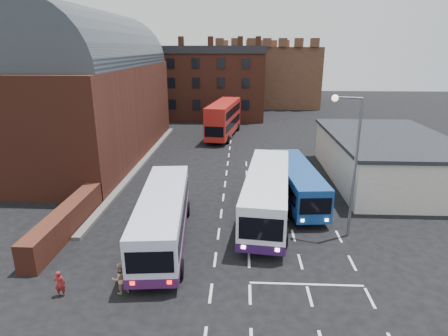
{
  "coord_description": "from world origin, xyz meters",
  "views": [
    {
      "loc": [
        1.46,
        -20.13,
        11.97
      ],
      "look_at": [
        0.0,
        10.0,
        2.2
      ],
      "focal_mm": 30.0,
      "sensor_mm": 36.0,
      "label": 1
    }
  ],
  "objects_px": {
    "street_lamp": "(351,155)",
    "bus_white_outbound": "(163,214)",
    "bus_red_double": "(224,119)",
    "bus_blue": "(297,181)",
    "pedestrian_red": "(60,284)",
    "pedestrian_beige": "(120,278)",
    "bus_white_inbound": "(267,191)"
  },
  "relations": [
    {
      "from": "street_lamp",
      "to": "bus_white_outbound",
      "type": "bearing_deg",
      "value": -173.68
    },
    {
      "from": "bus_white_outbound",
      "to": "bus_red_double",
      "type": "relative_size",
      "value": 0.98
    },
    {
      "from": "bus_blue",
      "to": "street_lamp",
      "type": "height_order",
      "value": "street_lamp"
    },
    {
      "from": "street_lamp",
      "to": "pedestrian_red",
      "type": "distance_m",
      "value": 18.05
    },
    {
      "from": "bus_red_double",
      "to": "pedestrian_red",
      "type": "xyz_separation_m",
      "value": [
        -6.47,
        -35.65,
        -1.83
      ]
    },
    {
      "from": "bus_red_double",
      "to": "street_lamp",
      "type": "height_order",
      "value": "street_lamp"
    },
    {
      "from": "pedestrian_red",
      "to": "bus_white_outbound",
      "type": "bearing_deg",
      "value": -134.51
    },
    {
      "from": "bus_blue",
      "to": "pedestrian_beige",
      "type": "relative_size",
      "value": 6.26
    },
    {
      "from": "bus_white_inbound",
      "to": "bus_red_double",
      "type": "relative_size",
      "value": 1.05
    },
    {
      "from": "bus_white_inbound",
      "to": "bus_red_double",
      "type": "xyz_separation_m",
      "value": [
        -4.41,
        25.89,
        0.51
      ]
    },
    {
      "from": "bus_white_outbound",
      "to": "pedestrian_beige",
      "type": "distance_m",
      "value": 5.71
    },
    {
      "from": "bus_white_outbound",
      "to": "bus_white_inbound",
      "type": "height_order",
      "value": "bus_white_inbound"
    },
    {
      "from": "pedestrian_red",
      "to": "street_lamp",
      "type": "bearing_deg",
      "value": -165.48
    },
    {
      "from": "bus_white_inbound",
      "to": "pedestrian_beige",
      "type": "distance_m",
      "value": 12.33
    },
    {
      "from": "bus_red_double",
      "to": "pedestrian_beige",
      "type": "distance_m",
      "value": 35.49
    },
    {
      "from": "bus_blue",
      "to": "street_lamp",
      "type": "distance_m",
      "value": 7.31
    },
    {
      "from": "bus_red_double",
      "to": "street_lamp",
      "type": "distance_m",
      "value": 30.11
    },
    {
      "from": "street_lamp",
      "to": "pedestrian_red",
      "type": "relative_size",
      "value": 6.49
    },
    {
      "from": "bus_red_double",
      "to": "pedestrian_red",
      "type": "bearing_deg",
      "value": 88.44
    },
    {
      "from": "bus_red_double",
      "to": "street_lamp",
      "type": "xyz_separation_m",
      "value": [
        9.35,
        -28.46,
        3.03
      ]
    },
    {
      "from": "bus_white_inbound",
      "to": "pedestrian_red",
      "type": "distance_m",
      "value": 14.68
    },
    {
      "from": "pedestrian_red",
      "to": "pedestrian_beige",
      "type": "xyz_separation_m",
      "value": [
        2.98,
        0.37,
        0.16
      ]
    },
    {
      "from": "bus_red_double",
      "to": "pedestrian_red",
      "type": "height_order",
      "value": "bus_red_double"
    },
    {
      "from": "bus_red_double",
      "to": "pedestrian_red",
      "type": "relative_size",
      "value": 8.59
    },
    {
      "from": "bus_red_double",
      "to": "bus_white_inbound",
      "type": "bearing_deg",
      "value": 108.4
    },
    {
      "from": "bus_blue",
      "to": "pedestrian_red",
      "type": "height_order",
      "value": "bus_blue"
    },
    {
      "from": "bus_red_double",
      "to": "street_lamp",
      "type": "bearing_deg",
      "value": 116.92
    },
    {
      "from": "bus_blue",
      "to": "pedestrian_red",
      "type": "distance_m",
      "value": 18.77
    },
    {
      "from": "pedestrian_red",
      "to": "pedestrian_beige",
      "type": "bearing_deg",
      "value": 177.23
    },
    {
      "from": "pedestrian_beige",
      "to": "bus_white_outbound",
      "type": "bearing_deg",
      "value": -133.22
    },
    {
      "from": "bus_white_outbound",
      "to": "bus_red_double",
      "type": "distance_m",
      "value": 29.87
    },
    {
      "from": "bus_white_inbound",
      "to": "street_lamp",
      "type": "distance_m",
      "value": 6.6
    }
  ]
}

